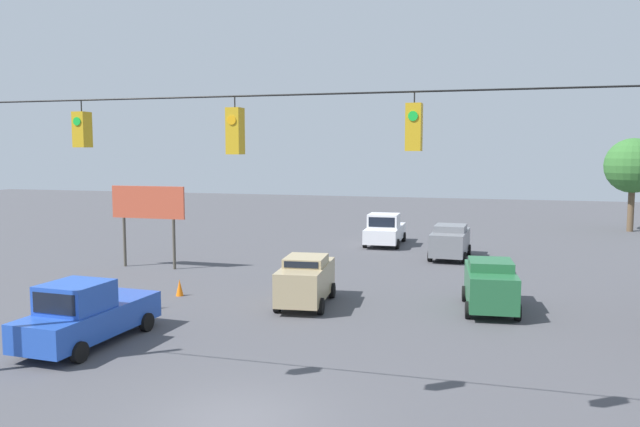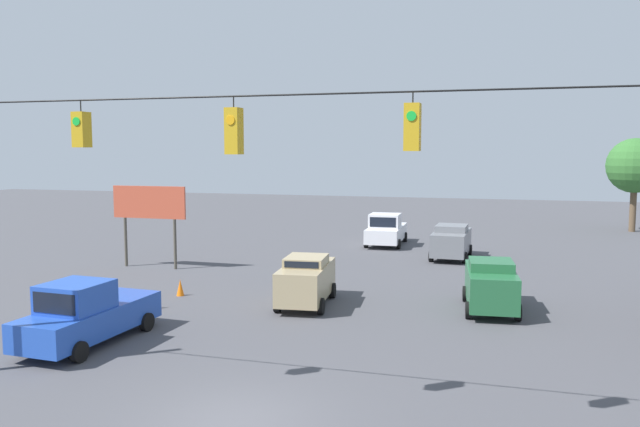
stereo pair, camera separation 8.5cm
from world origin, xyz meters
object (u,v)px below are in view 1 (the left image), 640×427
(pickup_truck_blue_parked_shoulder, at_px, (87,315))
(traffic_cone_third, at_px, (154,300))
(overhead_signal_span, at_px, (238,204))
(traffic_cone_second, at_px, (110,317))
(roadside_billboard, at_px, (148,208))
(sedan_tan_withflow_mid, at_px, (306,280))
(tree_horizon_left, at_px, (633,166))
(traffic_cone_nearest, at_px, (69,337))
(sedan_green_oncoming_far, at_px, (490,284))
(pickup_truck_white_withflow_deep, at_px, (385,230))
(sedan_grey_oncoming_deep, at_px, (450,241))
(traffic_cone_fourth, at_px, (180,288))

(pickup_truck_blue_parked_shoulder, height_order, traffic_cone_third, pickup_truck_blue_parked_shoulder)
(overhead_signal_span, relative_size, traffic_cone_second, 26.26)
(roadside_billboard, bearing_deg, sedan_tan_withflow_mid, 152.66)
(pickup_truck_blue_parked_shoulder, bearing_deg, overhead_signal_span, 151.33)
(roadside_billboard, bearing_deg, tree_horizon_left, -139.79)
(roadside_billboard, bearing_deg, pickup_truck_blue_parked_shoulder, 112.75)
(traffic_cone_nearest, xyz_separation_m, traffic_cone_third, (0.04, -5.13, 0.00))
(sedan_green_oncoming_far, relative_size, traffic_cone_nearest, 6.03)
(sedan_tan_withflow_mid, distance_m, roadside_billboard, 11.94)
(pickup_truck_white_withflow_deep, relative_size, traffic_cone_third, 7.30)
(sedan_grey_oncoming_deep, height_order, sedan_green_oncoming_far, sedan_green_oncoming_far)
(sedan_grey_oncoming_deep, height_order, traffic_cone_second, sedan_grey_oncoming_deep)
(traffic_cone_second, bearing_deg, sedan_green_oncoming_far, -155.01)
(sedan_grey_oncoming_deep, xyz_separation_m, traffic_cone_nearest, (10.39, 20.18, -0.66))
(sedan_grey_oncoming_deep, height_order, traffic_cone_fourth, sedan_grey_oncoming_deep)
(pickup_truck_blue_parked_shoulder, bearing_deg, pickup_truck_white_withflow_deep, -103.19)
(traffic_cone_fourth, bearing_deg, pickup_truck_white_withflow_deep, -109.56)
(overhead_signal_span, bearing_deg, traffic_cone_second, -37.60)
(pickup_truck_white_withflow_deep, height_order, sedan_grey_oncoming_deep, pickup_truck_white_withflow_deep)
(sedan_grey_oncoming_deep, distance_m, traffic_cone_second, 20.63)
(sedan_tan_withflow_mid, distance_m, traffic_cone_nearest, 9.30)
(sedan_tan_withflow_mid, bearing_deg, tree_horizon_left, -120.98)
(roadside_billboard, bearing_deg, traffic_cone_second, 114.22)
(traffic_cone_third, bearing_deg, tree_horizon_left, -126.37)
(traffic_cone_nearest, height_order, traffic_cone_second, same)
(pickup_truck_white_withflow_deep, bearing_deg, sedan_green_oncoming_far, 113.83)
(traffic_cone_second, bearing_deg, overhead_signal_span, 142.40)
(traffic_cone_second, xyz_separation_m, tree_horizon_left, (-23.11, -33.76, 4.69))
(sedan_green_oncoming_far, bearing_deg, overhead_signal_span, 65.20)
(sedan_green_oncoming_far, height_order, tree_horizon_left, tree_horizon_left)
(overhead_signal_span, xyz_separation_m, sedan_tan_withflow_mid, (1.72, -10.70, -4.02))
(overhead_signal_span, xyz_separation_m, roadside_billboard, (12.15, -16.10, -1.84))
(sedan_green_oncoming_far, xyz_separation_m, traffic_cone_second, (12.98, 6.05, -0.68))
(pickup_truck_white_withflow_deep, xyz_separation_m, traffic_cone_third, (5.88, 19.10, -0.62))
(pickup_truck_blue_parked_shoulder, bearing_deg, sedan_tan_withflow_mid, -127.58)
(sedan_green_oncoming_far, bearing_deg, tree_horizon_left, -110.07)
(pickup_truck_white_withflow_deep, xyz_separation_m, pickup_truck_blue_parked_shoulder, (5.55, 23.69, -0.00))
(sedan_green_oncoming_far, relative_size, traffic_cone_fourth, 6.03)
(sedan_tan_withflow_mid, bearing_deg, sedan_green_oncoming_far, -171.05)
(traffic_cone_second, height_order, roadside_billboard, roadside_billboard)
(sedan_green_oncoming_far, bearing_deg, traffic_cone_fourth, 5.00)
(pickup_truck_white_withflow_deep, height_order, roadside_billboard, roadside_billboard)
(pickup_truck_blue_parked_shoulder, relative_size, traffic_cone_third, 7.43)
(traffic_cone_fourth, bearing_deg, tree_horizon_left, -128.60)
(sedan_tan_withflow_mid, height_order, tree_horizon_left, tree_horizon_left)
(traffic_cone_fourth, bearing_deg, sedan_grey_oncoming_deep, -129.50)
(traffic_cone_third, relative_size, traffic_cone_fourth, 1.00)
(traffic_cone_nearest, distance_m, traffic_cone_fourth, 7.42)
(traffic_cone_fourth, height_order, tree_horizon_left, tree_horizon_left)
(sedan_green_oncoming_far, xyz_separation_m, sedan_tan_withflow_mid, (7.19, 1.13, -0.00))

